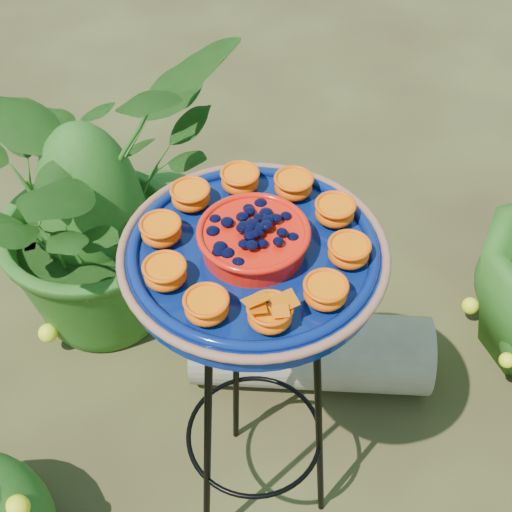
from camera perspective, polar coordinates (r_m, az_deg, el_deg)
ground_plane at (r=1.86m, az=1.57°, el=-15.26°), size 20.00×20.00×0.00m
tripod_stand at (r=1.38m, az=-0.16°, el=-9.76°), size 0.38×0.38×0.80m
feeder_dish at (r=1.11m, az=-0.19°, el=0.43°), size 0.53×0.53×0.10m
driftwood_log at (r=1.90m, az=4.35°, el=-7.53°), size 0.63×0.22×0.21m
shrub_back_left at (r=1.90m, az=-13.23°, el=4.76°), size 0.93×0.97×0.82m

